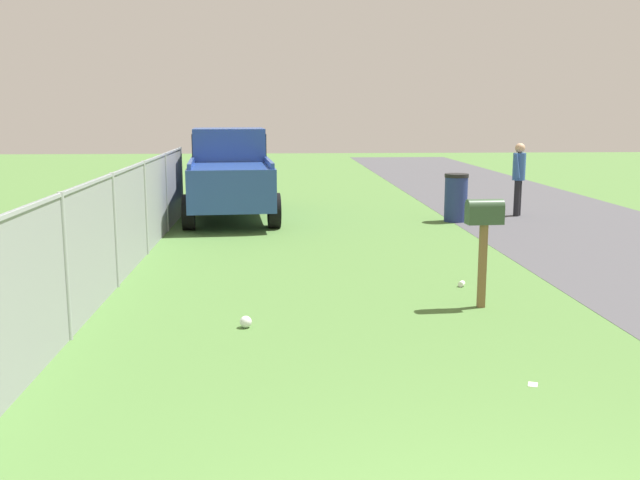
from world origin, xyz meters
TOP-DOWN VIEW (x-y plane):
  - mailbox at (5.81, -1.44)m, footprint 0.23×0.48m
  - pickup_truck at (14.14, 2.31)m, footprint 5.25×2.40m
  - trash_bin at (13.01, -2.90)m, footprint 0.54×0.54m
  - pedestrian at (13.79, -4.61)m, footprint 0.42×0.40m
  - fence_section at (7.18, 3.50)m, footprint 14.57×0.07m
  - litter_cup_midfield_b at (6.90, -1.47)m, footprint 0.13×0.12m
  - litter_bag_far_scatter at (5.09, 1.56)m, footprint 0.14×0.14m
  - litter_wrapper_near_hydrant at (3.15, -1.17)m, footprint 0.14×0.12m

SIDE VIEW (x-z plane):
  - litter_wrapper_near_hydrant at x=3.15m, z-range 0.00..0.01m
  - litter_cup_midfield_b at x=6.90m, z-range 0.00..0.08m
  - litter_bag_far_scatter at x=5.09m, z-range 0.00..0.14m
  - trash_bin at x=13.01m, z-range 0.00..1.10m
  - fence_section at x=7.18m, z-range 0.07..1.72m
  - pedestrian at x=13.79m, z-range 0.14..1.89m
  - pickup_truck at x=14.14m, z-range 0.06..2.15m
  - mailbox at x=5.81m, z-range 0.42..1.83m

